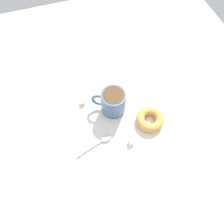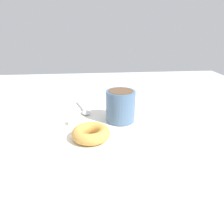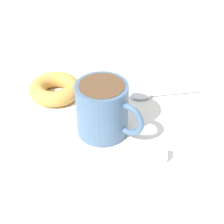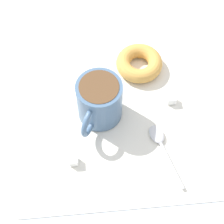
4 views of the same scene
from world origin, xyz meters
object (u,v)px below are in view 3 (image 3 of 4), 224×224
Objects in this scene: coffee_cup at (103,108)px; sugar_cube_extra at (106,79)px; donut at (55,89)px; sugar_cube at (162,155)px; spoon at (150,95)px.

sugar_cube_extra is at bearing 96.69° from coffee_cup.
coffee_cup is 1.19× the size of donut.
sugar_cube is 0.95× the size of sugar_cube_extra.
coffee_cup is at bearing 151.76° from sugar_cube.
sugar_cube_extra reaches higher than spoon.
sugar_cube_extra is (8.19, 5.02, -0.59)cm from donut.
donut reaches higher than sugar_cube.
sugar_cube is (9.13, -4.90, -3.62)cm from coffee_cup.
spoon is 7.93× the size of sugar_cube_extra.
spoon is (6.69, 10.03, -3.95)cm from coffee_cup.
spoon is at bearing 56.27° from coffee_cup.
spoon is at bearing -21.16° from sugar_cube_extra.
sugar_cube_extra is at bearing 158.84° from spoon.
sugar_cube_extra is (-10.68, 18.12, 0.04)cm from sugar_cube.
donut is 9.62cm from sugar_cube_extra.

